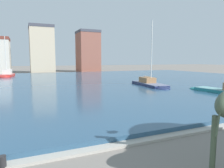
# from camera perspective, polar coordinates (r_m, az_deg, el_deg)

# --- Properties ---
(harbor_water) EXTENTS (83.60, 50.59, 0.35)m
(harbor_water) POSITION_cam_1_polar(r_m,az_deg,el_deg) (33.69, -14.96, 0.41)
(harbor_water) COLOR #2D5170
(harbor_water) RESTS_ON ground
(quay_edge_coping) EXTENTS (83.60, 0.50, 0.12)m
(quay_edge_coping) POSITION_cam_1_polar(r_m,az_deg,el_deg) (9.72, 8.67, -15.47)
(quay_edge_coping) COLOR #ADA89E
(quay_edge_coping) RESTS_ON ground
(sailboat_red) EXTENTS (2.84, 6.62, 8.70)m
(sailboat_red) POSITION_cam_1_polar(r_m,az_deg,el_deg) (47.84, -27.42, 2.20)
(sailboat_red) COLOR red
(sailboat_red) RESTS_ON ground
(sailboat_navy) EXTENTS (2.72, 8.01, 8.87)m
(sailboat_navy) POSITION_cam_1_polar(r_m,az_deg,el_deg) (27.49, 10.83, -0.19)
(sailboat_navy) COLOR navy
(sailboat_navy) RESTS_ON ground
(mooring_bollard) EXTENTS (0.24, 0.24, 0.50)m
(mooring_bollard) POSITION_cam_1_polar(r_m,az_deg,el_deg) (8.26, -28.33, -18.90)
(mooring_bollard) COLOR #232326
(mooring_bollard) RESTS_ON ground
(townhouse_narrow_midrow) EXTENTS (6.62, 7.53, 13.54)m
(townhouse_narrow_midrow) POSITION_cam_1_polar(r_m,az_deg,el_deg) (62.85, -19.10, 9.10)
(townhouse_narrow_midrow) COLOR #C6B293
(townhouse_narrow_midrow) RESTS_ON ground
(townhouse_wide_warehouse) EXTENTS (6.50, 7.53, 13.03)m
(townhouse_wide_warehouse) POSITION_cam_1_polar(r_m,az_deg,el_deg) (66.47, -6.77, 9.04)
(townhouse_wide_warehouse) COLOR #8E5142
(townhouse_wide_warehouse) RESTS_ON ground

